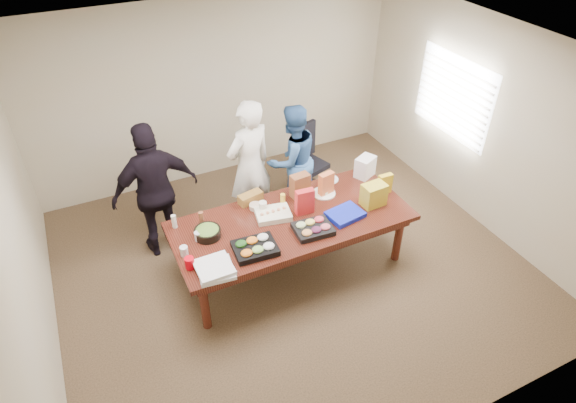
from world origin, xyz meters
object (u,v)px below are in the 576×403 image
person_right (292,160)px  person_center (250,166)px  salad_bowl (208,233)px  office_chair (309,163)px  conference_table (292,243)px  sheet_cake (273,214)px

person_right → person_center: bearing=-2.2°
salad_bowl → person_right: bearing=32.6°
office_chair → person_center: 1.18m
person_right → salad_bowl: size_ratio=5.32×
conference_table → person_center: person_center is taller
conference_table → person_center: 1.16m
sheet_cake → salad_bowl: (-0.80, -0.00, 0.01)m
office_chair → salad_bowl: size_ratio=3.34×
sheet_cake → salad_bowl: salad_bowl is taller
office_chair → salad_bowl: (-1.92, -1.21, 0.30)m
person_right → salad_bowl: 1.80m
sheet_cake → salad_bowl: bearing=-168.9°
conference_table → salad_bowl: 1.07m
person_center → conference_table: bearing=79.7°
conference_table → sheet_cake: bearing=142.5°
person_center → salad_bowl: person_center is taller
person_center → person_right: bearing=170.8°
conference_table → salad_bowl: bearing=172.4°
office_chair → person_right: size_ratio=0.63×
person_center → person_right: person_center is taller
conference_table → person_right: 1.30m
conference_table → sheet_cake: sheet_cake is taller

